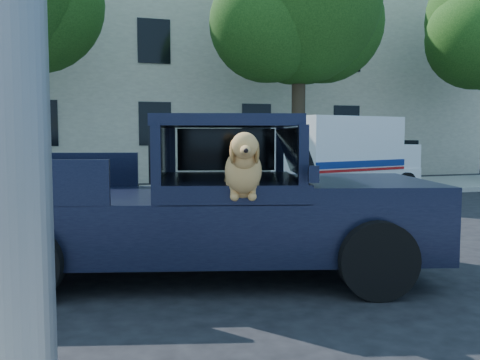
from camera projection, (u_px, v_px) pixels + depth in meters
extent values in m
plane|color=black|center=(257.00, 276.00, 6.86)|extent=(120.00, 120.00, 0.00)
cube|color=gray|center=(147.00, 194.00, 15.54)|extent=(60.00, 4.00, 0.15)
sphere|color=#13370D|center=(31.00, 1.00, 14.78)|extent=(4.00, 4.00, 4.00)
cylinder|color=#332619|center=(298.00, 122.00, 17.32)|extent=(0.44, 0.44, 4.40)
sphere|color=#13370D|center=(299.00, 2.00, 17.00)|extent=(5.20, 5.20, 5.20)
sphere|color=#13370D|center=(268.00, 24.00, 16.40)|extent=(3.60, 3.60, 3.60)
sphere|color=#13370D|center=(323.00, 22.00, 17.64)|extent=(4.00, 4.00, 4.00)
sphere|color=#13370D|center=(477.00, 39.00, 18.95)|extent=(3.60, 3.60, 3.60)
cube|color=beige|center=(189.00, 72.00, 23.00)|extent=(26.00, 6.00, 9.00)
cube|color=black|center=(204.00, 222.00, 6.87)|extent=(6.09, 3.67, 0.72)
cube|color=black|center=(361.00, 186.00, 6.93)|extent=(2.18, 2.56, 0.18)
cube|color=black|center=(225.00, 122.00, 6.77)|extent=(2.21, 2.49, 0.13)
cube|color=black|center=(295.00, 152.00, 6.85)|extent=(0.79, 1.89, 0.62)
cube|color=black|center=(245.00, 211.00, 6.39)|extent=(0.75, 0.75, 0.42)
cube|color=black|center=(314.00, 174.00, 5.50)|extent=(0.12, 0.08, 0.18)
cube|color=silver|center=(348.00, 177.00, 15.65)|extent=(4.57, 2.94, 0.50)
cube|color=silver|center=(338.00, 143.00, 15.34)|extent=(3.79, 2.73, 1.51)
cube|color=silver|center=(386.00, 156.00, 16.51)|extent=(1.36, 2.03, 0.70)
cube|color=navy|center=(363.00, 164.00, 14.59)|extent=(3.30, 0.91, 0.18)
cube|color=#9E0F0F|center=(363.00, 170.00, 14.60)|extent=(3.30, 0.91, 0.07)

